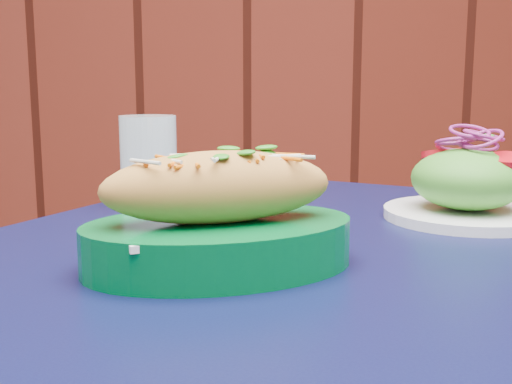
{
  "coord_description": "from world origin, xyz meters",
  "views": [
    {
      "loc": [
        -0.25,
        0.62,
        0.91
      ],
      "look_at": [
        -0.28,
        1.21,
        0.81
      ],
      "focal_mm": 45.0,
      "sensor_mm": 36.0,
      "label": 1
    }
  ],
  "objects": [
    {
      "name": "salad_plate",
      "position": [
        -0.03,
        1.38,
        0.79
      ],
      "size": [
        0.2,
        0.2,
        0.11
      ],
      "rotation": [
        0.0,
        0.0,
        0.18
      ],
      "color": "white",
      "rests_on": "cafe_table"
    },
    {
      "name": "cafe_table",
      "position": [
        -0.17,
        1.24,
        0.66
      ],
      "size": [
        1.06,
        1.06,
        0.75
      ],
      "rotation": [
        0.0,
        0.0,
        -0.43
      ],
      "color": "black",
      "rests_on": "ground"
    },
    {
      "name": "banh_mi_basket",
      "position": [
        -0.31,
        1.16,
        0.79
      ],
      "size": [
        0.28,
        0.23,
        0.11
      ],
      "rotation": [
        0.0,
        0.0,
        0.37
      ],
      "color": "#005A25",
      "rests_on": "cafe_table"
    },
    {
      "name": "water_glass",
      "position": [
        -0.43,
        1.44,
        0.81
      ],
      "size": [
        0.07,
        0.07,
        0.12
      ],
      "primitive_type": "cylinder",
      "color": "silver",
      "rests_on": "cafe_table"
    }
  ]
}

